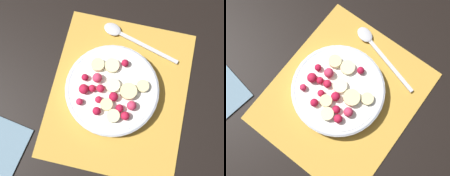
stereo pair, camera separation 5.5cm
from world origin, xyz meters
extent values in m
plane|color=black|center=(0.00, 0.00, 0.00)|extent=(3.00, 3.00, 0.00)
cube|color=gold|center=(0.00, 0.00, 0.00)|extent=(0.37, 0.31, 0.01)
cylinder|color=silver|center=(0.00, -0.02, 0.02)|extent=(0.21, 0.21, 0.03)
torus|color=silver|center=(0.00, -0.02, 0.03)|extent=(0.21, 0.21, 0.01)
cylinder|color=white|center=(0.00, -0.02, 0.03)|extent=(0.19, 0.19, 0.00)
cylinder|color=beige|center=(0.04, -0.02, 0.04)|extent=(0.04, 0.04, 0.01)
cylinder|color=beige|center=(0.00, 0.02, 0.04)|extent=(0.05, 0.05, 0.01)
cylinder|color=beige|center=(-0.05, -0.03, 0.04)|extent=(0.04, 0.04, 0.01)
cylinder|color=beige|center=(-0.02, 0.05, 0.04)|extent=(0.04, 0.04, 0.01)
cylinder|color=beige|center=(-0.04, -0.06, 0.04)|extent=(0.04, 0.04, 0.01)
cylinder|color=#F4EAB7|center=(-0.01, -0.02, 0.04)|extent=(0.04, 0.04, 0.01)
cylinder|color=beige|center=(0.06, 0.00, 0.04)|extent=(0.03, 0.03, 0.01)
sphere|color=red|center=(0.05, 0.02, 0.04)|extent=(0.02, 0.02, 0.02)
sphere|color=#DB3356|center=(-0.01, -0.05, 0.05)|extent=(0.02, 0.02, 0.02)
sphere|color=#B21433|center=(-0.01, -0.08, 0.04)|extent=(0.02, 0.02, 0.02)
sphere|color=#B21433|center=(0.02, -0.01, 0.04)|extent=(0.02, 0.02, 0.02)
sphere|color=#DB3356|center=(0.03, 0.03, 0.04)|extent=(0.02, 0.02, 0.02)
sphere|color=#B21433|center=(-0.06, 0.00, 0.04)|extent=(0.02, 0.02, 0.02)
sphere|color=red|center=(0.03, -0.04, 0.04)|extent=(0.02, 0.02, 0.02)
sphere|color=#B21433|center=(0.04, 0.01, 0.04)|extent=(0.02, 0.02, 0.02)
sphere|color=red|center=(0.01, -0.06, 0.04)|extent=(0.02, 0.02, 0.02)
sphere|color=red|center=(0.02, -0.08, 0.05)|extent=(0.02, 0.02, 0.02)
sphere|color=red|center=(0.01, -0.04, 0.04)|extent=(0.02, 0.02, 0.02)
sphere|color=#B21433|center=(0.06, -0.04, 0.04)|extent=(0.02, 0.02, 0.02)
sphere|color=#D12347|center=(0.05, -0.08, 0.04)|extent=(0.02, 0.02, 0.02)
cube|color=silver|center=(-0.13, 0.05, 0.01)|extent=(0.05, 0.15, 0.00)
ellipsoid|color=silver|center=(-0.15, -0.05, 0.01)|extent=(0.04, 0.05, 0.01)
camera|label=1|loc=(0.13, 0.01, 0.57)|focal=40.00mm
camera|label=2|loc=(0.10, 0.06, 0.57)|focal=40.00mm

